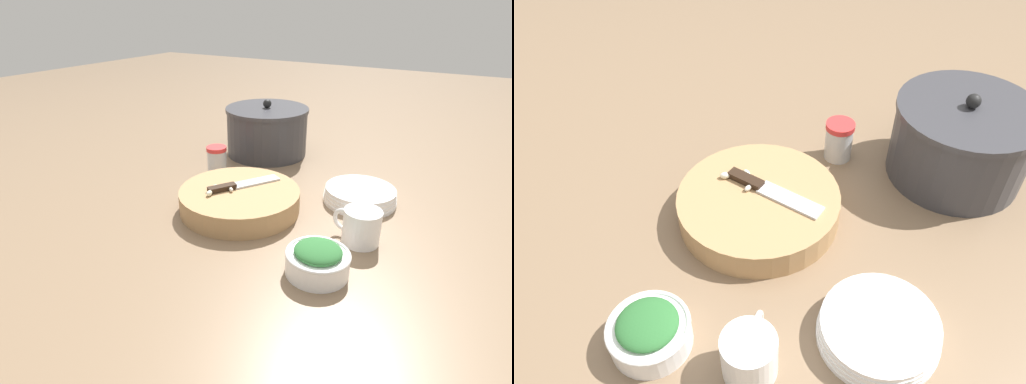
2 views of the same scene
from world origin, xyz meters
TOP-DOWN VIEW (x-y plane):
  - ground_plane at (0.00, 0.00)m, footprint 5.00×5.00m
  - cutting_board at (-0.01, -0.06)m, footprint 0.30×0.30m
  - chef_knife at (-0.02, -0.04)m, footprint 0.13×0.18m
  - garlic_cloves at (-0.05, -0.10)m, footprint 0.06×0.07m
  - herb_bowl at (0.26, -0.21)m, footprint 0.13×0.13m
  - spice_jar at (-0.20, 0.10)m, footprint 0.06×0.06m
  - coffee_mug at (0.30, -0.05)m, footprint 0.11×0.08m
  - plate_stack at (0.24, 0.14)m, footprint 0.19×0.19m
  - stock_pot at (-0.15, 0.34)m, footprint 0.28×0.28m

SIDE VIEW (x-z plane):
  - ground_plane at x=0.00m, z-range 0.00..0.00m
  - plate_stack at x=0.24m, z-range 0.00..0.04m
  - cutting_board at x=-0.01m, z-range 0.00..0.05m
  - herb_bowl at x=0.26m, z-range 0.00..0.06m
  - coffee_mug at x=0.30m, z-range 0.00..0.08m
  - spice_jar at x=-0.20m, z-range 0.00..0.09m
  - chef_knife at x=-0.02m, z-range 0.05..0.07m
  - garlic_cloves at x=-0.05m, z-range 0.05..0.07m
  - stock_pot at x=-0.15m, z-range -0.01..0.18m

